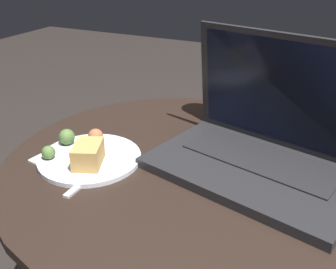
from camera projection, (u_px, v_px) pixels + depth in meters
table at (181, 215)px, 0.83m from camera, size 0.70×0.70×0.50m
napkin at (73, 161)px, 0.77m from camera, size 0.16×0.12×0.00m
laptop at (263, 144)px, 0.73m from camera, size 0.42×0.32×0.25m
beer_glass at (225, 80)px, 0.90m from camera, size 0.07×0.07×0.21m
snack_plate at (87, 154)px, 0.77m from camera, size 0.20×0.20×0.05m
fork at (101, 168)px, 0.75m from camera, size 0.02×0.18×0.00m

